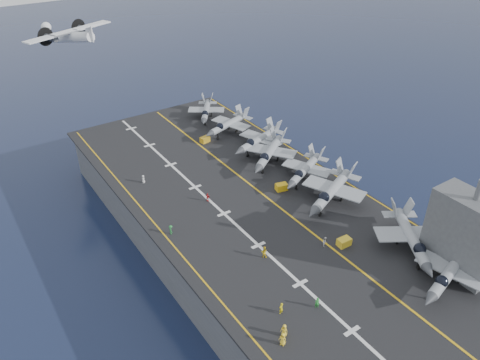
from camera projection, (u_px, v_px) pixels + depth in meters
ground at (252, 248)px, 88.04m from camera, size 500.00×500.00×0.00m
hull at (252, 227)px, 85.38m from camera, size 36.00×90.00×10.00m
flight_deck at (253, 203)px, 82.61m from camera, size 38.00×92.00×0.40m
foul_line at (266, 197)px, 83.92m from camera, size 0.35×90.00×0.02m
landing_centerline at (224, 214)px, 79.65m from camera, size 0.50×90.00×0.02m
deck_edge_port at (166, 236)px, 74.44m from camera, size 0.25×90.00×0.02m
deck_edge_stbd at (330, 172)px, 91.26m from camera, size 0.25×90.00×0.02m
island_superstructure at (467, 226)px, 64.57m from camera, size 5.00×10.00×15.00m
fighter_jet_0 at (450, 271)px, 64.17m from camera, size 16.21×12.75×4.97m
fighter_jet_1 at (411, 236)px, 70.32m from camera, size 16.95×18.49×5.34m
fighter_jet_3 at (332, 190)px, 80.88m from camera, size 19.14×16.33×5.62m
fighter_jet_4 at (305, 169)px, 87.72m from camera, size 16.49×14.30×4.82m
fighter_jet_5 at (270, 151)px, 92.94m from camera, size 18.24×16.97×5.27m
fighter_jet_6 at (259, 139)px, 97.93m from camera, size 16.63×13.52×5.00m
fighter_jet_7 at (229, 123)px, 104.53m from camera, size 15.89×12.93×4.77m
fighter_jet_8 at (206, 110)px, 111.12m from camera, size 14.48×15.50×4.48m
tow_cart_a at (344, 242)px, 72.33m from camera, size 2.16×1.46×1.26m
tow_cart_b at (281, 187)px, 85.60m from camera, size 2.37×1.83×1.26m
tow_cart_c at (205, 140)px, 101.71m from camera, size 2.26×1.71×1.22m
crew_0 at (283, 339)px, 56.42m from camera, size 1.20×1.36×1.89m
crew_1 at (281, 308)px, 60.60m from camera, size 1.24×0.98×1.82m
crew_2 at (264, 252)px, 69.86m from camera, size 1.40×1.36×1.95m
crew_3 at (171, 230)px, 74.64m from camera, size 0.80×1.07×1.63m
crew_4 at (208, 197)px, 82.41m from camera, size 1.07×1.20×1.66m
crew_5 at (143, 179)px, 87.58m from camera, size 1.02×1.16×1.62m
crew_6 at (317, 303)px, 61.45m from camera, size 1.24×1.02×1.77m
crew_7 at (325, 241)px, 72.13m from camera, size 1.15×1.20×1.68m
transport_plane at (70, 37)px, 108.68m from camera, size 27.34×23.36×5.45m
crew_8 at (284, 330)px, 57.52m from camera, size 1.20×1.36×1.89m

